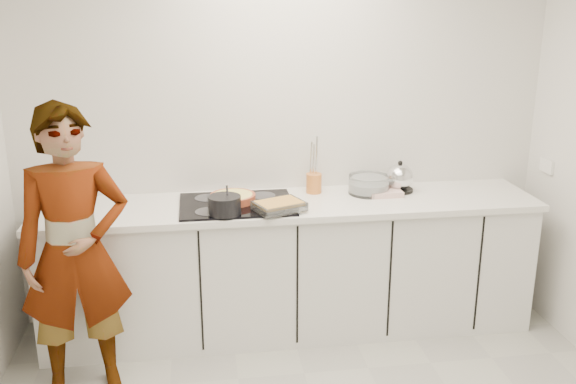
{
  "coord_description": "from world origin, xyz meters",
  "views": [
    {
      "loc": [
        -0.59,
        -2.62,
        2.2
      ],
      "look_at": [
        -0.05,
        1.05,
        1.05
      ],
      "focal_mm": 40.0,
      "sensor_mm": 36.0,
      "label": 1
    }
  ],
  "objects": [
    {
      "name": "hob",
      "position": [
        -0.35,
        1.26,
        0.92
      ],
      "size": [
        0.72,
        0.54,
        0.01
      ],
      "primitive_type": "cube",
      "color": "black",
      "rests_on": "countertop"
    },
    {
      "name": "baking_dish",
      "position": [
        -0.1,
        1.08,
        0.96
      ],
      "size": [
        0.35,
        0.31,
        0.06
      ],
      "color": "silver",
      "rests_on": "hob"
    },
    {
      "name": "countertop",
      "position": [
        0.0,
        1.28,
        0.89
      ],
      "size": [
        3.24,
        0.64,
        0.04
      ],
      "primitive_type": "cube",
      "color": "white",
      "rests_on": "base_cabinets"
    },
    {
      "name": "mixing_bowl",
      "position": [
        0.55,
        1.39,
        0.97
      ],
      "size": [
        0.32,
        0.32,
        0.13
      ],
      "color": "silver",
      "rests_on": "countertop"
    },
    {
      "name": "tart_dish",
      "position": [
        -0.37,
        1.3,
        0.95
      ],
      "size": [
        0.3,
        0.3,
        0.05
      ],
      "color": "#A04227",
      "rests_on": "hob"
    },
    {
      "name": "wall_back",
      "position": [
        0.0,
        1.6,
        1.3
      ],
      "size": [
        3.6,
        0.0,
        2.6
      ],
      "primitive_type": "cube",
      "color": "silver",
      "rests_on": "ground"
    },
    {
      "name": "utensil_crock",
      "position": [
        0.19,
        1.46,
        0.98
      ],
      "size": [
        0.13,
        0.13,
        0.13
      ],
      "primitive_type": "cylinder",
      "rotation": [
        0.0,
        0.0,
        -0.21
      ],
      "color": "orange",
      "rests_on": "countertop"
    },
    {
      "name": "saucepan",
      "position": [
        -0.44,
        1.07,
        0.98
      ],
      "size": [
        0.26,
        0.26,
        0.19
      ],
      "color": "black",
      "rests_on": "hob"
    },
    {
      "name": "base_cabinets",
      "position": [
        0.0,
        1.28,
        0.43
      ],
      "size": [
        3.2,
        0.58,
        0.87
      ],
      "primitive_type": "cube",
      "color": "silver",
      "rests_on": "floor"
    },
    {
      "name": "kettle",
      "position": [
        0.77,
        1.41,
        1.0
      ],
      "size": [
        0.2,
        0.2,
        0.22
      ],
      "color": "black",
      "rests_on": "countertop"
    },
    {
      "name": "tea_towel",
      "position": [
        0.65,
        1.33,
        0.93
      ],
      "size": [
        0.22,
        0.16,
        0.04
      ],
      "primitive_type": "cube",
      "rotation": [
        0.0,
        0.0,
        0.02
      ],
      "color": "white",
      "rests_on": "countertop"
    },
    {
      "name": "cook",
      "position": [
        -1.27,
        0.77,
        0.84
      ],
      "size": [
        0.68,
        0.51,
        1.67
      ],
      "primitive_type": "imported",
      "rotation": [
        0.0,
        0.0,
        0.2
      ],
      "color": "silver",
      "rests_on": "floor"
    }
  ]
}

